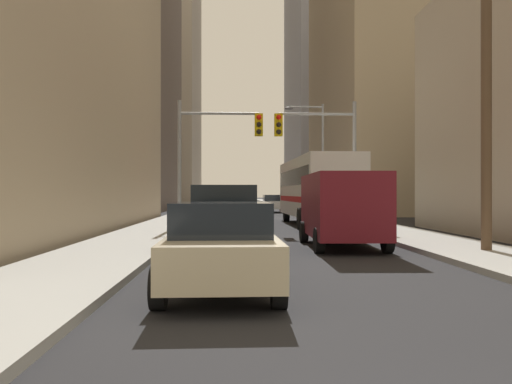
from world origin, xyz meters
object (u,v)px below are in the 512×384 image
(sedan_beige, at_px, (221,247))
(sedan_red, at_px, (228,210))
(sedan_white, at_px, (273,203))
(cargo_van_maroon, at_px, (342,206))
(traffic_signal_near_left, at_px, (216,142))
(sedan_green, at_px, (230,215))
(pickup_truck_silver, at_px, (224,220))
(traffic_signal_near_right, at_px, (320,143))
(city_bus, at_px, (316,188))
(sedan_blue, at_px, (233,206))

(sedan_beige, relative_size, sedan_red, 1.01)
(sedan_beige, height_order, sedan_white, same)
(cargo_van_maroon, bearing_deg, sedan_red, 105.74)
(traffic_signal_near_left, bearing_deg, sedan_green, -77.51)
(sedan_beige, xyz_separation_m, sedan_green, (0.02, 13.49, 0.00))
(traffic_signal_near_left, bearing_deg, pickup_truck_silver, -86.95)
(sedan_green, height_order, traffic_signal_near_right, traffic_signal_near_right)
(traffic_signal_near_left, bearing_deg, sedan_red, 82.47)
(city_bus, relative_size, sedan_beige, 2.73)
(city_bus, relative_size, pickup_truck_silver, 2.13)
(sedan_beige, height_order, sedan_blue, same)
(city_bus, distance_m, traffic_signal_near_right, 3.24)
(sedan_red, bearing_deg, traffic_signal_near_left, -97.53)
(pickup_truck_silver, bearing_deg, city_bus, 71.21)
(sedan_beige, height_order, traffic_signal_near_left, traffic_signal_near_left)
(city_bus, relative_size, traffic_signal_near_right, 1.93)
(sedan_blue, distance_m, traffic_signal_near_right, 14.92)
(sedan_green, height_order, sedan_red, same)
(sedan_blue, distance_m, sedan_white, 8.80)
(city_bus, bearing_deg, sedan_green, -128.84)
(sedan_beige, bearing_deg, sedan_white, 84.79)
(city_bus, xyz_separation_m, sedan_blue, (-4.32, 11.51, -1.16))
(city_bus, distance_m, traffic_signal_near_left, 6.03)
(sedan_red, bearing_deg, cargo_van_maroon, -74.26)
(sedan_blue, xyz_separation_m, traffic_signal_near_left, (-0.76, -13.96, 3.28))
(pickup_truck_silver, xyz_separation_m, sedan_white, (3.60, 32.86, -0.16))
(sedan_red, distance_m, traffic_signal_near_left, 5.19)
(city_bus, xyz_separation_m, sedan_green, (-4.41, -5.48, -1.16))
(pickup_truck_silver, relative_size, sedan_white, 1.28)
(city_bus, xyz_separation_m, traffic_signal_near_left, (-5.08, -2.45, 2.12))
(sedan_green, relative_size, sedan_white, 0.99)
(sedan_white, relative_size, traffic_signal_near_left, 0.71)
(pickup_truck_silver, distance_m, sedan_red, 14.78)
(pickup_truck_silver, height_order, traffic_signal_near_left, traffic_signal_near_left)
(traffic_signal_near_left, xyz_separation_m, traffic_signal_near_right, (4.88, -0.00, -0.00))
(city_bus, xyz_separation_m, pickup_truck_silver, (-4.51, -13.24, -1.00))
(sedan_blue, relative_size, sedan_white, 0.99)
(sedan_beige, relative_size, sedan_blue, 1.00)
(sedan_white, bearing_deg, sedan_beige, -95.21)
(sedan_white, distance_m, traffic_signal_near_left, 22.70)
(sedan_green, distance_m, sedan_red, 7.02)
(city_bus, bearing_deg, pickup_truck_silver, -108.79)
(cargo_van_maroon, bearing_deg, pickup_truck_silver, -152.68)
(sedan_white, distance_m, traffic_signal_near_right, 22.32)
(sedan_blue, bearing_deg, traffic_signal_near_left, -93.11)
(sedan_beige, bearing_deg, sedan_red, 90.35)
(cargo_van_maroon, distance_m, sedan_green, 6.88)
(sedan_green, height_order, traffic_signal_near_left, traffic_signal_near_left)
(cargo_van_maroon, relative_size, sedan_blue, 1.25)
(sedan_red, relative_size, traffic_signal_near_left, 0.70)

